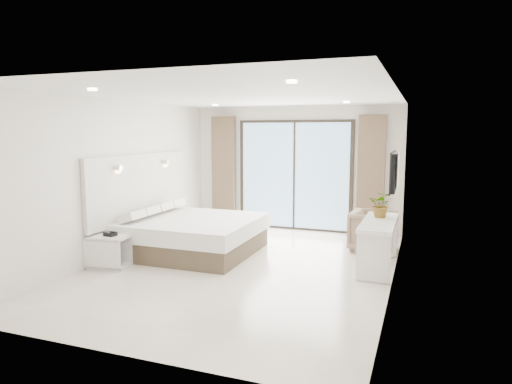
{
  "coord_description": "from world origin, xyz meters",
  "views": [
    {
      "loc": [
        2.66,
        -6.57,
        2.16
      ],
      "look_at": [
        0.08,
        0.4,
        1.17
      ],
      "focal_mm": 32.0,
      "sensor_mm": 36.0,
      "label": 1
    }
  ],
  "objects_px": {
    "nightstand": "(110,251)",
    "console_desk": "(379,234)",
    "bed": "(192,235)",
    "armchair": "(374,229)"
  },
  "relations": [
    {
      "from": "console_desk",
      "to": "armchair",
      "type": "xyz_separation_m",
      "value": [
        -0.19,
        1.1,
        -0.16
      ]
    },
    {
      "from": "nightstand",
      "to": "bed",
      "type": "bearing_deg",
      "value": 50.22
    },
    {
      "from": "console_desk",
      "to": "armchair",
      "type": "height_order",
      "value": "armchair"
    },
    {
      "from": "bed",
      "to": "console_desk",
      "type": "distance_m",
      "value": 3.25
    },
    {
      "from": "nightstand",
      "to": "console_desk",
      "type": "bearing_deg",
      "value": 11.98
    },
    {
      "from": "bed",
      "to": "nightstand",
      "type": "relative_size",
      "value": 3.59
    },
    {
      "from": "nightstand",
      "to": "armchair",
      "type": "relative_size",
      "value": 0.77
    },
    {
      "from": "nightstand",
      "to": "console_desk",
      "type": "height_order",
      "value": "console_desk"
    },
    {
      "from": "armchair",
      "to": "console_desk",
      "type": "bearing_deg",
      "value": -166.73
    },
    {
      "from": "bed",
      "to": "armchair",
      "type": "height_order",
      "value": "armchair"
    }
  ]
}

